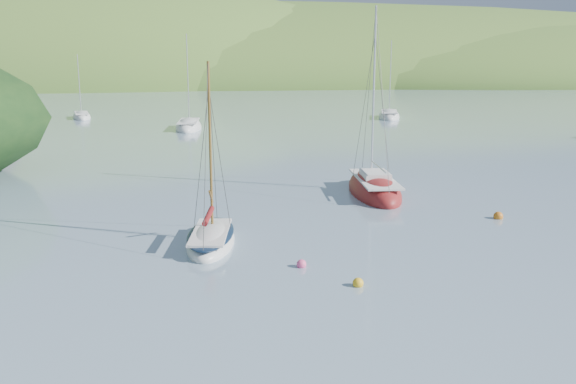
{
  "coord_description": "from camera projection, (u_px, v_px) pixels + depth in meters",
  "views": [
    {
      "loc": [
        -4.21,
        -22.2,
        8.62
      ],
      "look_at": [
        -1.09,
        8.0,
        1.85
      ],
      "focal_mm": 40.0,
      "sensor_mm": 36.0,
      "label": 1
    }
  ],
  "objects": [
    {
      "name": "mooring_buoys",
      "position": [
        423.0,
        242.0,
        28.94
      ],
      "size": [
        11.59,
        9.3,
        0.5
      ],
      "color": "yellow",
      "rests_on": "ground"
    },
    {
      "name": "distant_sloop_b",
      "position": [
        389.0,
        117.0,
        82.23
      ],
      "size": [
        4.27,
        7.83,
        10.59
      ],
      "rotation": [
        0.0,
        0.0,
        -0.23
      ],
      "color": "white",
      "rests_on": "ground"
    },
    {
      "name": "daysailer_white",
      "position": [
        211.0,
        240.0,
        28.95
      ],
      "size": [
        2.63,
        5.84,
        8.71
      ],
      "rotation": [
        0.0,
        0.0,
        -0.1
      ],
      "color": "white",
      "rests_on": "ground"
    },
    {
      "name": "sloop_red",
      "position": [
        374.0,
        190.0,
        39.1
      ],
      "size": [
        3.04,
        8.27,
        12.12
      ],
      "rotation": [
        0.0,
        0.0,
        -0.03
      ],
      "color": "maroon",
      "rests_on": "ground"
    },
    {
      "name": "distant_sloop_c",
      "position": [
        82.0,
        117.0,
        81.9
      ],
      "size": [
        3.59,
        6.45,
        8.72
      ],
      "rotation": [
        0.0,
        0.0,
        0.25
      ],
      "color": "white",
      "rests_on": "ground"
    },
    {
      "name": "distant_sloop_a",
      "position": [
        189.0,
        127.0,
        70.84
      ],
      "size": [
        3.02,
        7.93,
        11.2
      ],
      "rotation": [
        0.0,
        0.0,
        -0.03
      ],
      "color": "white",
      "rests_on": "ground"
    },
    {
      "name": "shoreline_hills",
      "position": [
        202.0,
        79.0,
        190.28
      ],
      "size": [
        690.0,
        135.0,
        56.0
      ],
      "color": "#3B6125",
      "rests_on": "ground"
    },
    {
      "name": "ground",
      "position": [
        339.0,
        286.0,
        23.85
      ],
      "size": [
        700.0,
        700.0,
        0.0
      ],
      "primitive_type": "plane",
      "color": "#7595A2",
      "rests_on": "ground"
    }
  ]
}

